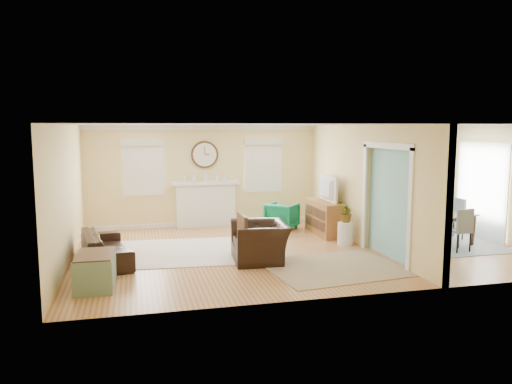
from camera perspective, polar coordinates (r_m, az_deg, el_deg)
floor at (r=10.60m, az=4.62°, el=-6.52°), size 9.00×9.00×0.00m
wall_back at (r=13.22m, az=0.57°, el=2.01°), size 9.00×0.02×2.60m
wall_front at (r=7.61m, az=11.88°, el=-2.20°), size 9.00×0.02×2.60m
wall_left at (r=9.91m, az=-20.82°, el=-0.31°), size 0.02×6.00×2.60m
wall_right at (r=12.53m, az=24.61°, el=1.03°), size 0.02×6.00×2.60m
ceiling at (r=10.29m, az=4.78°, el=7.68°), size 9.00×6.00×0.02m
partition at (r=11.18m, az=11.61°, el=1.15°), size 0.17×6.00×2.60m
fireplace at (r=12.90m, az=-5.77°, el=-1.31°), size 1.70×0.30×1.17m
wall_clock at (r=12.86m, az=-5.89°, el=4.27°), size 0.70×0.07×0.70m
window_left at (r=12.74m, az=-12.81°, el=3.23°), size 1.05×0.13×1.42m
window_right at (r=13.16m, az=0.84°, el=3.55°), size 1.05×0.13×1.42m
french_doors at (r=12.53m, az=24.40°, el=0.12°), size 0.06×1.70×2.20m
pendant at (r=11.60m, az=19.01°, el=5.31°), size 0.30×0.30×0.55m
rug_cream at (r=10.43m, az=-8.13°, el=-6.76°), size 2.90×2.56×0.01m
rug_jute at (r=9.31m, az=8.91°, el=-8.52°), size 2.60×2.22×0.01m
rug_grey at (r=12.07m, az=18.96°, el=-5.15°), size 2.47×3.09×0.01m
sofa at (r=9.91m, az=-16.77°, el=-6.10°), size 1.08×2.06×0.57m
eames_chair at (r=9.57m, az=0.46°, el=-5.72°), size 1.09×1.22×0.74m
green_chair at (r=12.59m, az=3.01°, el=-2.74°), size 1.00×1.01×0.66m
trunk at (r=8.46m, az=-17.89°, el=-8.54°), size 0.61×0.98×0.55m
credenza at (r=12.05m, az=7.83°, el=-2.91°), size 0.49×1.43×0.80m
tv at (r=11.94m, az=7.81°, el=0.40°), size 0.17×1.06×0.61m
garden_stool at (r=11.08m, az=10.16°, el=-4.69°), size 0.33×0.33×0.49m
potted_plant at (r=11.00m, az=10.22°, el=-2.33°), size 0.51×0.49×0.43m
dining_table at (r=12.00m, az=19.03°, el=-3.58°), size 1.55×2.16×0.69m
dining_chair_n at (r=12.86m, az=16.70°, el=-1.55°), size 0.53×0.53×1.04m
dining_chair_s at (r=11.10m, az=22.16°, el=-3.60°), size 0.44×0.44×0.91m
dining_chair_w at (r=11.54m, az=16.50°, el=-2.81°), size 0.51×0.51×0.95m
dining_chair_e at (r=12.25m, az=21.52°, el=-2.49°), size 0.42×0.42×0.93m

